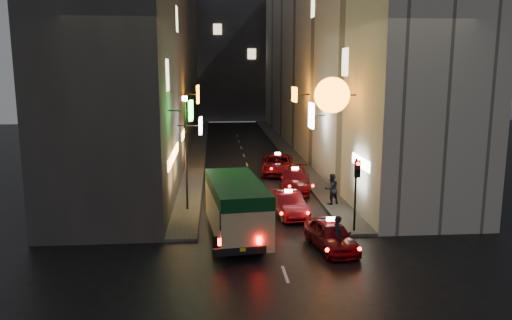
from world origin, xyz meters
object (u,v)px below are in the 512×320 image
object	(u,v)px
pedestrian_crossing	(338,233)
traffic_light	(357,179)
minibus	(236,202)
taxi_near	(331,233)
lamp_post	(186,145)

from	to	relation	value
pedestrian_crossing	traffic_light	bearing A→B (deg)	-49.92
minibus	traffic_light	size ratio (longest dim) A/B	1.88
taxi_near	traffic_light	size ratio (longest dim) A/B	1.40
lamp_post	taxi_near	bearing A→B (deg)	-44.21
pedestrian_crossing	lamp_post	bearing A→B (deg)	23.41
minibus	lamp_post	bearing A→B (deg)	118.25
traffic_light	lamp_post	xyz separation A→B (m)	(-8.20, 4.53, 1.04)
minibus	pedestrian_crossing	bearing A→B (deg)	-30.00
minibus	lamp_post	size ratio (longest dim) A/B	1.06
minibus	pedestrian_crossing	size ratio (longest dim) A/B	3.40
traffic_light	minibus	bearing A→B (deg)	-178.64
minibus	lamp_post	xyz separation A→B (m)	(-2.51, 4.66, 1.99)
traffic_light	lamp_post	size ratio (longest dim) A/B	0.56
taxi_near	traffic_light	bearing A→B (deg)	49.37
pedestrian_crossing	lamp_post	xyz separation A→B (m)	(-6.72, 7.10, 2.75)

